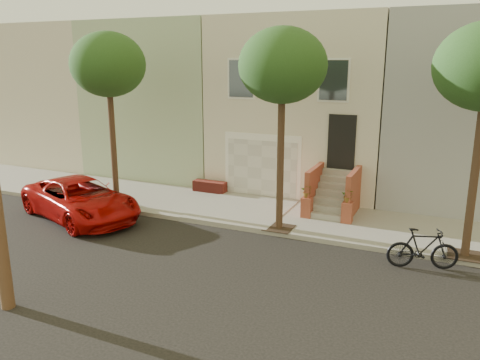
% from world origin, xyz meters
% --- Properties ---
extents(ground, '(90.00, 90.00, 0.00)m').
position_xyz_m(ground, '(0.00, 0.00, 0.00)').
color(ground, black).
rests_on(ground, ground).
extents(sidewalk, '(40.00, 3.70, 0.15)m').
position_xyz_m(sidewalk, '(0.00, 5.35, 0.07)').
color(sidewalk, gray).
rests_on(sidewalk, ground).
extents(house_row, '(33.10, 11.70, 7.00)m').
position_xyz_m(house_row, '(0.00, 11.19, 3.64)').
color(house_row, '#BDB5A2').
rests_on(house_row, sidewalk).
extents(tree_left, '(2.70, 2.57, 6.30)m').
position_xyz_m(tree_left, '(-5.50, 3.90, 5.26)').
color(tree_left, '#2D2116').
rests_on(tree_left, sidewalk).
extents(tree_mid, '(2.70, 2.57, 6.30)m').
position_xyz_m(tree_mid, '(1.00, 3.90, 5.26)').
color(tree_mid, '#2D2116').
rests_on(tree_mid, sidewalk).
extents(pickup_truck, '(5.57, 3.93, 1.41)m').
position_xyz_m(pickup_truck, '(-5.87, 2.38, 0.71)').
color(pickup_truck, '#A60907').
rests_on(pickup_truck, ground).
extents(motorcycle, '(1.95, 1.05, 1.13)m').
position_xyz_m(motorcycle, '(5.43, 2.85, 0.56)').
color(motorcycle, black).
rests_on(motorcycle, ground).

